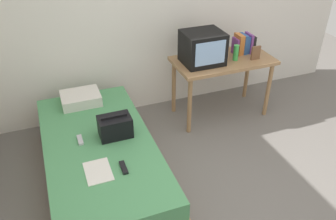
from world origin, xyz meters
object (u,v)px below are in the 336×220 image
object	(u,v)px
tv	(203,48)
magazine	(98,171)
book_row	(244,44)
remote_dark	(124,168)
remote_silver	(80,140)
bed	(101,162)
desk	(223,66)
picture_frame	(256,53)
pillow	(81,98)
water_bottle	(236,53)
handbag	(115,127)

from	to	relation	value
tv	magazine	bearing A→B (deg)	-143.48
book_row	remote_dark	size ratio (longest dim) A/B	1.62
remote_dark	remote_silver	world-z (taller)	same
magazine	remote_silver	size ratio (longest dim) A/B	2.01
bed	desk	bearing A→B (deg)	22.47
picture_frame	magazine	size ratio (longest dim) A/B	0.56
pillow	remote_silver	distance (m)	0.68
tv	remote_dark	bearing A→B (deg)	-138.14
magazine	desk	bearing A→B (deg)	31.78
tv	picture_frame	size ratio (longest dim) A/B	2.73
remote_dark	water_bottle	bearing A→B (deg)	32.33
picture_frame	pillow	bearing A→B (deg)	173.58
handbag	magazine	size ratio (longest dim) A/B	1.03
desk	book_row	bearing A→B (deg)	14.93
desk	water_bottle	world-z (taller)	water_bottle
pillow	picture_frame	bearing A→B (deg)	-6.42
desk	tv	bearing A→B (deg)	179.72
picture_frame	handbag	size ratio (longest dim) A/B	0.54
picture_frame	remote_silver	bearing A→B (deg)	-168.00
picture_frame	remote_silver	distance (m)	2.19
desk	remote_dark	distance (m)	1.86
water_bottle	remote_silver	world-z (taller)	water_bottle
tv	remote_dark	world-z (taller)	tv
bed	remote_dark	size ratio (longest dim) A/B	12.82
book_row	remote_silver	world-z (taller)	book_row
bed	water_bottle	xyz separation A→B (m)	(1.74, 0.60, 0.61)
book_row	water_bottle	bearing A→B (deg)	-141.24
desk	magazine	bearing A→B (deg)	-148.22
book_row	magazine	world-z (taller)	book_row
magazine	handbag	bearing A→B (deg)	59.57
pillow	tv	bearing A→B (deg)	-3.51
pillow	handbag	bearing A→B (deg)	-73.51
tv	bed	bearing A→B (deg)	-153.46
desk	handbag	xyz separation A→B (m)	(-1.45, -0.62, -0.09)
water_bottle	magazine	distance (m)	2.10
magazine	remote_dark	distance (m)	0.21
handbag	remote_dark	distance (m)	0.48
tv	pillow	world-z (taller)	tv
pillow	handbag	world-z (taller)	handbag
book_row	pillow	world-z (taller)	book_row
tv	handbag	size ratio (longest dim) A/B	1.47
picture_frame	remote_dark	distance (m)	2.10
picture_frame	magazine	bearing A→B (deg)	-155.79
pillow	remote_silver	world-z (taller)	pillow
desk	remote_silver	distance (m)	1.88
picture_frame	water_bottle	bearing A→B (deg)	163.70
tv	water_bottle	size ratio (longest dim) A/B	2.42
bed	picture_frame	xyz separation A→B (m)	(1.96, 0.53, 0.60)
book_row	pillow	xyz separation A→B (m)	(-1.96, 0.00, -0.34)
picture_frame	remote_silver	size ratio (longest dim) A/B	1.12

